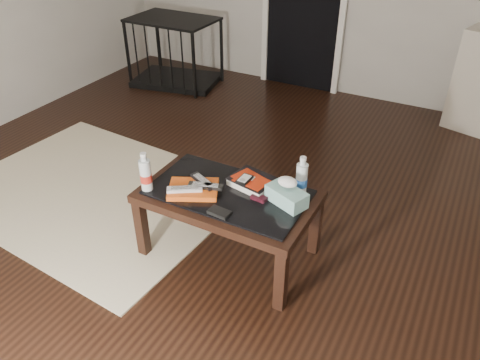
{
  "coord_description": "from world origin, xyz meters",
  "views": [
    {
      "loc": [
        1.37,
        -2.24,
        2.0
      ],
      "look_at": [
        0.33,
        -0.3,
        0.55
      ],
      "focal_mm": 35.0,
      "sensor_mm": 36.0,
      "label": 1
    }
  ],
  "objects_px": {
    "coffee_table": "(229,200)",
    "textbook": "(253,182)",
    "pet_crate": "(176,63)",
    "water_bottle_right": "(302,176)",
    "water_bottle_left": "(145,171)",
    "tissue_box": "(287,196)"
  },
  "relations": [
    {
      "from": "water_bottle_left",
      "to": "textbook",
      "type": "bearing_deg",
      "value": 31.78
    },
    {
      "from": "pet_crate",
      "to": "tissue_box",
      "type": "bearing_deg",
      "value": -55.6
    },
    {
      "from": "pet_crate",
      "to": "tissue_box",
      "type": "relative_size",
      "value": 4.37
    },
    {
      "from": "textbook",
      "to": "water_bottle_left",
      "type": "relative_size",
      "value": 1.05
    },
    {
      "from": "coffee_table",
      "to": "water_bottle_right",
      "type": "height_order",
      "value": "water_bottle_right"
    },
    {
      "from": "coffee_table",
      "to": "pet_crate",
      "type": "xyz_separation_m",
      "value": [
        -1.91,
        2.2,
        -0.17
      ]
    },
    {
      "from": "water_bottle_right",
      "to": "tissue_box",
      "type": "height_order",
      "value": "water_bottle_right"
    },
    {
      "from": "pet_crate",
      "to": "water_bottle_right",
      "type": "relative_size",
      "value": 4.22
    },
    {
      "from": "coffee_table",
      "to": "textbook",
      "type": "height_order",
      "value": "textbook"
    },
    {
      "from": "water_bottle_left",
      "to": "water_bottle_right",
      "type": "height_order",
      "value": "same"
    },
    {
      "from": "coffee_table",
      "to": "pet_crate",
      "type": "relative_size",
      "value": 1.0
    },
    {
      "from": "textbook",
      "to": "tissue_box",
      "type": "relative_size",
      "value": 1.09
    },
    {
      "from": "water_bottle_left",
      "to": "tissue_box",
      "type": "relative_size",
      "value": 1.03
    },
    {
      "from": "coffee_table",
      "to": "water_bottle_right",
      "type": "bearing_deg",
      "value": 25.84
    },
    {
      "from": "textbook",
      "to": "water_bottle_right",
      "type": "height_order",
      "value": "water_bottle_right"
    },
    {
      "from": "pet_crate",
      "to": "water_bottle_left",
      "type": "relative_size",
      "value": 4.22
    },
    {
      "from": "water_bottle_left",
      "to": "tissue_box",
      "type": "distance_m",
      "value": 0.81
    },
    {
      "from": "coffee_table",
      "to": "water_bottle_left",
      "type": "xyz_separation_m",
      "value": [
        -0.43,
        -0.2,
        0.18
      ]
    },
    {
      "from": "water_bottle_right",
      "to": "tissue_box",
      "type": "relative_size",
      "value": 1.03
    },
    {
      "from": "tissue_box",
      "to": "water_bottle_right",
      "type": "bearing_deg",
      "value": 96.95
    },
    {
      "from": "coffee_table",
      "to": "water_bottle_right",
      "type": "xyz_separation_m",
      "value": [
        0.37,
        0.18,
        0.18
      ]
    },
    {
      "from": "water_bottle_right",
      "to": "water_bottle_left",
      "type": "bearing_deg",
      "value": -154.65
    }
  ]
}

